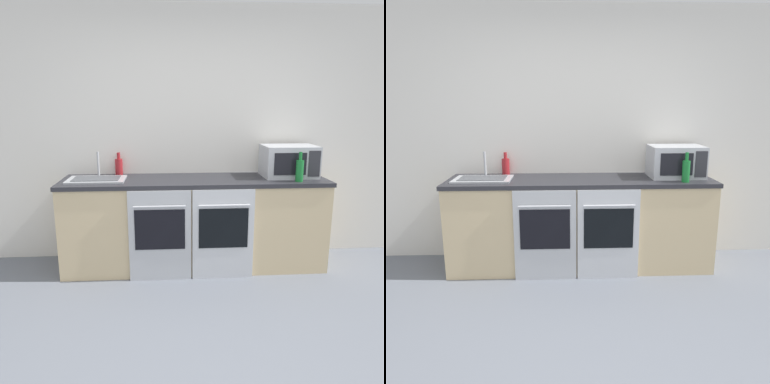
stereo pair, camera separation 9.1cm
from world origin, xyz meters
TOP-DOWN VIEW (x-y plane):
  - ground_plane at (0.00, 0.00)m, footprint 16.00×16.00m
  - wall_back at (0.00, 2.03)m, footprint 10.00×0.06m
  - counter_back at (0.00, 1.68)m, footprint 2.60×0.65m
  - oven_left at (-0.34, 1.35)m, footprint 0.58×0.06m
  - oven_right at (0.24, 1.35)m, footprint 0.58×0.06m
  - microwave at (0.96, 1.73)m, footprint 0.52×0.39m
  - bottle_red at (-0.77, 1.93)m, footprint 0.08×0.08m
  - bottle_green at (0.98, 1.47)m, footprint 0.07×0.07m
  - sink at (-0.95, 1.67)m, footprint 0.55×0.36m

SIDE VIEW (x-z plane):
  - ground_plane at x=0.00m, z-range 0.00..0.00m
  - oven_left at x=-0.34m, z-range 0.01..0.88m
  - oven_right at x=0.24m, z-range 0.01..0.88m
  - counter_back at x=0.00m, z-range 0.00..0.91m
  - sink at x=-0.95m, z-range 0.80..1.05m
  - bottle_red at x=-0.77m, z-range 0.88..1.12m
  - bottle_green at x=0.98m, z-range 0.88..1.16m
  - microwave at x=0.96m, z-range 0.91..1.22m
  - wall_back at x=0.00m, z-range 0.00..2.60m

